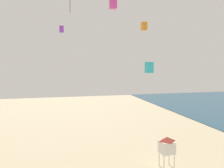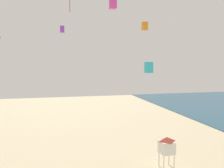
# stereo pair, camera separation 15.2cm
# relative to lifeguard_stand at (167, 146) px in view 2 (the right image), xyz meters

# --- Properties ---
(lifeguard_stand) EXTENTS (1.10, 1.10, 2.55)m
(lifeguard_stand) POSITION_rel_lifeguard_stand_xyz_m (0.00, 0.00, 0.00)
(lifeguard_stand) COLOR white
(lifeguard_stand) RESTS_ON ground
(kite_orange_box) EXTENTS (0.75, 0.75, 1.18)m
(kite_orange_box) POSITION_rel_lifeguard_stand_xyz_m (4.24, 16.20, 12.12)
(kite_orange_box) COLOR orange
(kite_purple_box) EXTENTS (0.56, 0.56, 0.87)m
(kite_purple_box) POSITION_rel_lifeguard_stand_xyz_m (-7.65, 15.95, 11.24)
(kite_purple_box) COLOR purple
(kite_magenta_box) EXTENTS (0.53, 0.53, 0.83)m
(kite_magenta_box) POSITION_rel_lifeguard_stand_xyz_m (-4.09, 1.70, 11.44)
(kite_magenta_box) COLOR #DB3D9E
(kite_cyan_box) EXTENTS (0.51, 0.51, 0.79)m
(kite_cyan_box) POSITION_rel_lifeguard_stand_xyz_m (-2.04, -0.96, 6.35)
(kite_cyan_box) COLOR #2DB7CC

